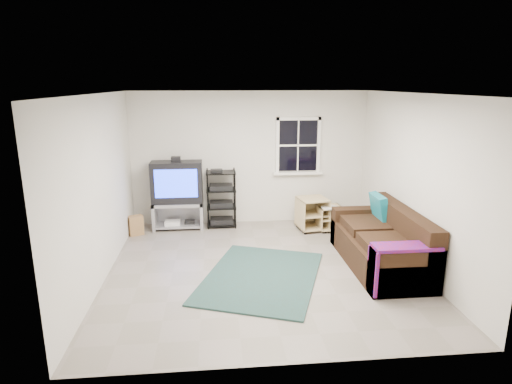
{
  "coord_description": "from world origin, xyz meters",
  "views": [
    {
      "loc": [
        -0.68,
        -5.97,
        2.75
      ],
      "look_at": [
        -0.06,
        0.4,
        1.1
      ],
      "focal_mm": 30.0,
      "sensor_mm": 36.0,
      "label": 1
    }
  ],
  "objects": [
    {
      "name": "paper_bag",
      "position": [
        -2.17,
        1.72,
        0.18
      ],
      "size": [
        0.3,
        0.26,
        0.37
      ],
      "primitive_type": "cube",
      "rotation": [
        0.0,
        0.0,
        0.43
      ],
      "color": "olive",
      "rests_on": "ground"
    },
    {
      "name": "room",
      "position": [
        0.95,
        2.27,
        1.48
      ],
      "size": [
        4.6,
        4.62,
        4.6
      ],
      "color": "slate",
      "rests_on": "ground"
    },
    {
      "name": "side_table_right",
      "position": [
        1.46,
        1.65,
        0.28
      ],
      "size": [
        0.45,
        0.47,
        0.5
      ],
      "rotation": [
        0.0,
        0.0,
        0.05
      ],
      "color": "tan",
      "rests_on": "ground"
    },
    {
      "name": "sofa",
      "position": [
        1.84,
        -0.05,
        0.35
      ],
      "size": [
        0.95,
        2.14,
        0.98
      ],
      "color": "black",
      "rests_on": "ground"
    },
    {
      "name": "av_rack",
      "position": [
        -0.58,
        2.07,
        0.49
      ],
      "size": [
        0.56,
        0.41,
        1.13
      ],
      "color": "black",
      "rests_on": "ground"
    },
    {
      "name": "side_table_left",
      "position": [
        1.13,
        1.72,
        0.33
      ],
      "size": [
        0.61,
        0.61,
        0.62
      ],
      "rotation": [
        0.0,
        0.0,
        0.16
      ],
      "color": "tan",
      "rests_on": "ground"
    },
    {
      "name": "tv_unit",
      "position": [
        -1.41,
        2.04,
        0.77
      ],
      "size": [
        0.96,
        0.48,
        1.41
      ],
      "color": "#9999A1",
      "rests_on": "ground"
    },
    {
      "name": "shag_rug",
      "position": [
        -0.05,
        -0.31,
        0.01
      ],
      "size": [
        2.17,
        2.52,
        0.03
      ],
      "primitive_type": "cube",
      "rotation": [
        0.0,
        0.0,
        -0.35
      ],
      "color": "black",
      "rests_on": "ground"
    }
  ]
}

